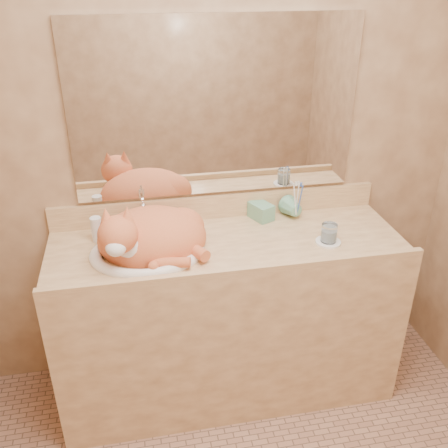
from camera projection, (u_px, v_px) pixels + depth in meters
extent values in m
cube|color=brown|center=(216.00, 139.00, 2.30)|extent=(2.40, 0.02, 2.50)
cube|color=white|center=(217.00, 109.00, 2.22)|extent=(1.30, 0.02, 0.80)
imported|color=#69A885|center=(270.00, 206.00, 2.37)|extent=(0.11, 0.11, 0.18)
imported|color=#69A885|center=(297.00, 212.00, 2.42)|extent=(0.12, 0.12, 0.09)
cylinder|color=white|center=(328.00, 242.00, 2.24)|extent=(0.11, 0.11, 0.01)
cylinder|color=silver|center=(329.00, 233.00, 2.22)|extent=(0.07, 0.07, 0.08)
cylinder|color=white|center=(97.00, 229.00, 2.24)|extent=(0.05, 0.05, 0.12)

